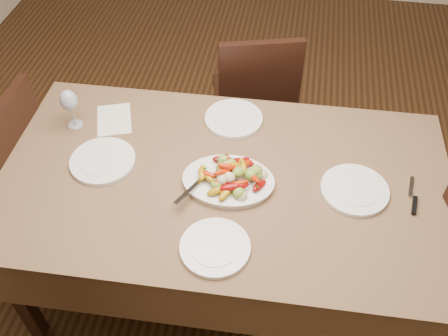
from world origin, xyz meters
The scene contains 13 objects.
floor centered at (0.00, 0.00, 0.00)m, with size 6.00×6.00×0.00m, color #3A2311.
dining_table centered at (-0.21, -0.07, 0.38)m, with size 1.84×1.04×0.76m, color brown.
chair_far centered at (-0.20, 0.83, 0.47)m, with size 0.42×0.42×0.95m, color black, non-canonical shape.
serving_platter centered at (-0.19, -0.09, 0.77)m, with size 0.36×0.26×0.02m, color white.
roasted_vegetables centered at (-0.19, -0.09, 0.83)m, with size 0.29×0.20×0.09m, color #770706, non-canonical shape.
serving_spoon centered at (-0.25, -0.13, 0.81)m, with size 0.28×0.06×0.03m, color #9EA0A8, non-canonical shape.
plate_left centered at (-0.73, -0.06, 0.77)m, with size 0.27×0.27×0.02m, color white.
plate_right centered at (0.31, -0.05, 0.77)m, with size 0.27×0.27×0.02m, color white.
plate_far centered at (-0.23, 0.29, 0.77)m, with size 0.26×0.26×0.02m, color white.
plate_near centered at (-0.19, -0.41, 0.77)m, with size 0.26×0.26×0.02m, color white.
wine_glass centered at (-0.92, 0.14, 0.86)m, with size 0.08×0.08×0.20m, color #8C99A5, non-canonical shape.
menu_card centered at (-0.77, 0.21, 0.76)m, with size 0.15×0.21×0.00m, color silver.
table_knife centered at (0.53, -0.05, 0.76)m, with size 0.02×0.20×0.01m, color #9EA0A8, non-canonical shape.
Camera 1 is at (0.01, -1.40, 2.27)m, focal length 40.00 mm.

